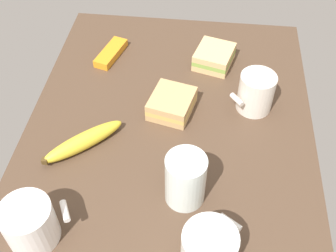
{
  "coord_description": "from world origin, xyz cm",
  "views": [
    {
      "loc": [
        -59.23,
        -6.72,
        70.67
      ],
      "look_at": [
        0.0,
        0.0,
        5.0
      ],
      "focal_mm": 44.27,
      "sensor_mm": 36.0,
      "label": 1
    }
  ],
  "objects_px": {
    "coffee_mug_milky": "(209,250)",
    "glass_of_milk": "(185,182)",
    "sandwich_main": "(170,103)",
    "sandwich_side": "(214,57)",
    "snack_bar": "(111,53)",
    "coffee_mug_spare": "(30,223)",
    "coffee_mug_black": "(256,92)",
    "banana": "(83,141)"
  },
  "relations": [
    {
      "from": "coffee_mug_milky",
      "to": "sandwich_main",
      "type": "xyz_separation_m",
      "value": [
        0.36,
        0.1,
        -0.02
      ]
    },
    {
      "from": "coffee_mug_milky",
      "to": "sandwich_side",
      "type": "relative_size",
      "value": 0.99
    },
    {
      "from": "sandwich_main",
      "to": "glass_of_milk",
      "type": "bearing_deg",
      "value": -166.63
    },
    {
      "from": "coffee_mug_spare",
      "to": "snack_bar",
      "type": "bearing_deg",
      "value": -3.24
    },
    {
      "from": "coffee_mug_milky",
      "to": "glass_of_milk",
      "type": "bearing_deg",
      "value": 21.44
    },
    {
      "from": "coffee_mug_black",
      "to": "glass_of_milk",
      "type": "height_order",
      "value": "glass_of_milk"
    },
    {
      "from": "coffee_mug_black",
      "to": "coffee_mug_milky",
      "type": "relative_size",
      "value": 0.86
    },
    {
      "from": "coffee_mug_spare",
      "to": "banana",
      "type": "relative_size",
      "value": 0.72
    },
    {
      "from": "coffee_mug_black",
      "to": "sandwich_side",
      "type": "distance_m",
      "value": 0.18
    },
    {
      "from": "coffee_mug_milky",
      "to": "banana",
      "type": "height_order",
      "value": "coffee_mug_milky"
    },
    {
      "from": "banana",
      "to": "snack_bar",
      "type": "bearing_deg",
      "value": 1.18
    },
    {
      "from": "banana",
      "to": "glass_of_milk",
      "type": "bearing_deg",
      "value": -113.97
    },
    {
      "from": "glass_of_milk",
      "to": "snack_bar",
      "type": "distance_m",
      "value": 0.47
    },
    {
      "from": "coffee_mug_black",
      "to": "banana",
      "type": "height_order",
      "value": "coffee_mug_black"
    },
    {
      "from": "sandwich_main",
      "to": "snack_bar",
      "type": "distance_m",
      "value": 0.25
    },
    {
      "from": "coffee_mug_spare",
      "to": "sandwich_main",
      "type": "xyz_separation_m",
      "value": [
        0.34,
        -0.21,
        -0.02
      ]
    },
    {
      "from": "glass_of_milk",
      "to": "snack_bar",
      "type": "relative_size",
      "value": 0.94
    },
    {
      "from": "banana",
      "to": "sandwich_main",
      "type": "bearing_deg",
      "value": -52.62
    },
    {
      "from": "coffee_mug_spare",
      "to": "coffee_mug_milky",
      "type": "bearing_deg",
      "value": -92.51
    },
    {
      "from": "coffee_mug_black",
      "to": "sandwich_side",
      "type": "xyz_separation_m",
      "value": [
        0.15,
        0.1,
        -0.03
      ]
    },
    {
      "from": "coffee_mug_milky",
      "to": "snack_bar",
      "type": "bearing_deg",
      "value": 27.48
    },
    {
      "from": "sandwich_side",
      "to": "snack_bar",
      "type": "xyz_separation_m",
      "value": [
        0.0,
        0.27,
        -0.01
      ]
    },
    {
      "from": "coffee_mug_black",
      "to": "coffee_mug_spare",
      "type": "xyz_separation_m",
      "value": [
        -0.38,
        0.4,
        -0.0
      ]
    },
    {
      "from": "sandwich_side",
      "to": "snack_bar",
      "type": "relative_size",
      "value": 1.0
    },
    {
      "from": "coffee_mug_milky",
      "to": "glass_of_milk",
      "type": "height_order",
      "value": "glass_of_milk"
    },
    {
      "from": "sandwich_main",
      "to": "snack_bar",
      "type": "relative_size",
      "value": 1.02
    },
    {
      "from": "coffee_mug_black",
      "to": "coffee_mug_milky",
      "type": "bearing_deg",
      "value": 167.33
    },
    {
      "from": "coffee_mug_milky",
      "to": "glass_of_milk",
      "type": "xyz_separation_m",
      "value": [
        0.13,
        0.05,
        0.0
      ]
    },
    {
      "from": "snack_bar",
      "to": "glass_of_milk",
      "type": "bearing_deg",
      "value": -134.46
    },
    {
      "from": "coffee_mug_spare",
      "to": "glass_of_milk",
      "type": "distance_m",
      "value": 0.28
    },
    {
      "from": "sandwich_main",
      "to": "sandwich_side",
      "type": "relative_size",
      "value": 1.02
    },
    {
      "from": "coffee_mug_milky",
      "to": "sandwich_side",
      "type": "height_order",
      "value": "coffee_mug_milky"
    },
    {
      "from": "glass_of_milk",
      "to": "snack_bar",
      "type": "xyz_separation_m",
      "value": [
        0.41,
        0.23,
        -0.04
      ]
    },
    {
      "from": "coffee_mug_black",
      "to": "snack_bar",
      "type": "bearing_deg",
      "value": 67.86
    },
    {
      "from": "glass_of_milk",
      "to": "sandwich_main",
      "type": "bearing_deg",
      "value": 13.37
    },
    {
      "from": "coffee_mug_milky",
      "to": "sandwich_side",
      "type": "bearing_deg",
      "value": 1.07
    },
    {
      "from": "sandwich_main",
      "to": "glass_of_milk",
      "type": "relative_size",
      "value": 1.08
    },
    {
      "from": "snack_bar",
      "to": "coffee_mug_spare",
      "type": "bearing_deg",
      "value": -166.94
    },
    {
      "from": "glass_of_milk",
      "to": "coffee_mug_spare",
      "type": "bearing_deg",
      "value": 113.73
    },
    {
      "from": "sandwich_side",
      "to": "glass_of_milk",
      "type": "relative_size",
      "value": 1.06
    },
    {
      "from": "glass_of_milk",
      "to": "banana",
      "type": "xyz_separation_m",
      "value": [
        0.1,
        0.22,
        -0.03
      ]
    },
    {
      "from": "banana",
      "to": "snack_bar",
      "type": "xyz_separation_m",
      "value": [
        0.31,
        0.01,
        -0.01
      ]
    }
  ]
}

